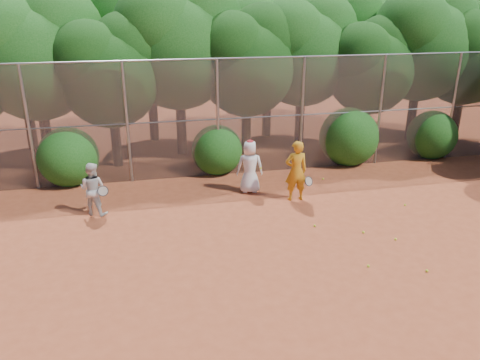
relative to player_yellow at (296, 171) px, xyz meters
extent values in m
plane|color=#963E22|center=(-0.91, -3.30, -0.94)|extent=(80.00, 80.00, 0.00)
cylinder|color=gray|center=(-7.91, 2.70, 1.06)|extent=(0.09, 0.09, 4.00)
cylinder|color=gray|center=(-4.91, 2.70, 1.06)|extent=(0.09, 0.09, 4.00)
cylinder|color=gray|center=(-1.91, 2.70, 1.06)|extent=(0.09, 0.09, 4.00)
cylinder|color=gray|center=(1.09, 2.70, 1.06)|extent=(0.09, 0.09, 4.00)
cylinder|color=gray|center=(4.09, 2.70, 1.06)|extent=(0.09, 0.09, 4.00)
cylinder|color=gray|center=(7.09, 2.70, 1.06)|extent=(0.09, 0.09, 4.00)
cylinder|color=gray|center=(-0.91, 2.70, 3.06)|extent=(20.00, 0.05, 0.05)
cylinder|color=gray|center=(-0.91, 2.70, 1.06)|extent=(20.00, 0.04, 0.04)
cube|color=slate|center=(-0.91, 2.70, 1.06)|extent=(20.00, 0.02, 4.00)
cylinder|color=black|center=(-7.91, 5.20, 0.32)|extent=(0.38, 0.38, 2.52)
sphere|color=#154B12|center=(-7.91, 5.20, 2.79)|extent=(4.03, 4.03, 4.03)
sphere|color=#154B12|center=(-7.11, 5.61, 3.80)|extent=(3.23, 3.23, 3.23)
sphere|color=#154B12|center=(-8.62, 4.90, 3.60)|extent=(3.02, 3.02, 3.02)
cylinder|color=black|center=(-5.41, 4.50, 0.15)|extent=(0.36, 0.36, 2.17)
sphere|color=black|center=(-5.41, 4.50, 2.27)|extent=(3.47, 3.47, 3.47)
sphere|color=black|center=(-4.72, 4.85, 3.14)|extent=(2.78, 2.78, 2.78)
sphere|color=black|center=(-6.02, 4.24, 2.97)|extent=(2.60, 2.60, 2.60)
cylinder|color=black|center=(-2.91, 5.50, 0.39)|extent=(0.39, 0.39, 2.66)
sphere|color=#154B12|center=(-2.91, 5.50, 3.00)|extent=(4.26, 4.26, 4.26)
sphere|color=#154B12|center=(-2.06, 5.93, 4.06)|extent=(3.40, 3.40, 3.40)
sphere|color=#154B12|center=(-3.66, 5.19, 3.85)|extent=(3.19, 3.19, 3.19)
cylinder|color=black|center=(-0.41, 4.90, 0.20)|extent=(0.37, 0.37, 2.27)
sphere|color=black|center=(-0.41, 4.90, 2.43)|extent=(3.64, 3.64, 3.64)
sphere|color=black|center=(0.32, 5.27, 3.34)|extent=(2.91, 2.91, 2.91)
sphere|color=black|center=(-1.05, 4.63, 3.16)|extent=(2.73, 2.73, 2.73)
cylinder|color=black|center=(2.09, 5.70, 0.29)|extent=(0.38, 0.38, 2.45)
sphere|color=#154B12|center=(2.09, 5.70, 2.69)|extent=(3.92, 3.92, 3.92)
sphere|color=#154B12|center=(2.87, 6.10, 3.67)|extent=(3.14, 3.14, 3.14)
sphere|color=#154B12|center=(1.40, 5.41, 3.47)|extent=(2.94, 2.94, 2.94)
cylinder|color=black|center=(4.59, 4.70, 0.11)|extent=(0.36, 0.36, 2.10)
sphere|color=black|center=(4.59, 4.70, 2.17)|extent=(3.36, 3.36, 3.36)
sphere|color=black|center=(5.26, 5.04, 3.01)|extent=(2.69, 2.69, 2.69)
sphere|color=black|center=(4.00, 4.45, 2.84)|extent=(2.52, 2.52, 2.52)
cylinder|color=black|center=(7.09, 5.30, 0.36)|extent=(0.39, 0.39, 2.59)
sphere|color=#154B12|center=(7.09, 5.30, 2.89)|extent=(4.14, 4.14, 4.14)
sphere|color=#154B12|center=(7.92, 5.72, 3.93)|extent=(3.32, 3.32, 3.32)
sphere|color=#154B12|center=(6.36, 4.99, 3.72)|extent=(3.11, 3.11, 3.11)
cylinder|color=black|center=(9.09, 5.00, 0.22)|extent=(0.37, 0.37, 2.31)
sphere|color=black|center=(9.09, 5.00, 2.48)|extent=(3.70, 3.70, 3.70)
sphere|color=black|center=(9.83, 5.37, 3.40)|extent=(2.96, 2.96, 2.96)
sphere|color=black|center=(8.44, 4.73, 3.22)|extent=(2.77, 2.77, 2.77)
cylinder|color=black|center=(-8.91, 7.50, 0.37)|extent=(0.39, 0.39, 2.62)
sphere|color=#154B12|center=(-8.91, 7.50, 2.95)|extent=(4.20, 4.20, 4.20)
sphere|color=#154B12|center=(-8.07, 7.92, 4.00)|extent=(3.36, 3.36, 3.36)
cylinder|color=black|center=(-3.91, 7.70, 0.46)|extent=(0.40, 0.40, 2.80)
sphere|color=#154B12|center=(-3.91, 7.70, 3.20)|extent=(4.48, 4.48, 4.48)
sphere|color=#154B12|center=(-3.02, 8.15, 4.32)|extent=(3.58, 3.58, 3.58)
sphere|color=#154B12|center=(-4.70, 7.37, 4.10)|extent=(3.36, 3.36, 3.36)
cylinder|color=black|center=(1.09, 7.30, 0.32)|extent=(0.38, 0.38, 2.52)
sphere|color=#154B12|center=(1.09, 7.30, 2.79)|extent=(4.03, 4.03, 4.03)
sphere|color=#154B12|center=(1.89, 7.71, 3.80)|extent=(3.23, 3.23, 3.23)
sphere|color=#154B12|center=(0.38, 7.00, 3.60)|extent=(3.02, 3.02, 3.02)
cylinder|color=black|center=(5.59, 7.90, 0.43)|extent=(0.40, 0.40, 2.73)
sphere|color=#154B12|center=(5.59, 7.90, 3.10)|extent=(4.37, 4.37, 4.37)
sphere|color=#154B12|center=(6.46, 8.34, 4.19)|extent=(3.49, 3.49, 3.49)
sphere|color=#154B12|center=(4.82, 7.58, 3.97)|extent=(3.28, 3.28, 3.28)
sphere|color=#154B12|center=(-6.91, 3.00, 0.06)|extent=(2.00, 2.00, 2.00)
sphere|color=#154B12|center=(-1.91, 3.00, -0.04)|extent=(1.80, 1.80, 1.80)
sphere|color=#154B12|center=(3.09, 3.00, 0.16)|extent=(2.20, 2.20, 2.20)
sphere|color=#154B12|center=(6.59, 3.00, 0.01)|extent=(1.90, 1.90, 1.90)
imported|color=#C78317|center=(0.00, 0.00, 0.00)|extent=(0.69, 0.46, 1.88)
torus|color=black|center=(0.35, -0.20, -0.29)|extent=(0.33, 0.24, 0.29)
cylinder|color=black|center=(0.27, -0.01, -0.37)|extent=(0.13, 0.26, 0.14)
imported|color=white|center=(-1.22, 0.92, -0.09)|extent=(0.91, 0.67, 1.70)
ellipsoid|color=#A2171C|center=(-1.22, 0.92, 0.72)|extent=(0.22, 0.22, 0.13)
sphere|color=#CEE329|center=(-0.92, 0.72, -0.09)|extent=(0.07, 0.07, 0.07)
imported|color=silver|center=(-5.96, 0.25, -0.17)|extent=(0.92, 0.84, 1.55)
torus|color=black|center=(-5.66, -0.05, -0.14)|extent=(0.31, 0.17, 0.28)
cylinder|color=black|center=(-5.66, 0.15, -0.24)|extent=(0.04, 0.26, 0.16)
sphere|color=#CEE329|center=(1.04, -2.54, -0.91)|extent=(0.07, 0.07, 0.07)
sphere|color=#CEE329|center=(3.07, -1.17, -0.91)|extent=(0.07, 0.07, 0.07)
sphere|color=#CEE329|center=(1.59, -4.60, -0.91)|extent=(0.07, 0.07, 0.07)
sphere|color=#CEE329|center=(1.67, -3.08, -0.91)|extent=(0.07, 0.07, 0.07)
sphere|color=#CEE329|center=(-0.08, -1.91, -0.91)|extent=(0.07, 0.07, 0.07)
sphere|color=#CEE329|center=(1.50, 1.43, -0.91)|extent=(0.07, 0.07, 0.07)
sphere|color=#CEE329|center=(0.39, -4.13, -0.91)|extent=(0.07, 0.07, 0.07)
camera|label=1|loc=(-4.51, -12.62, 4.80)|focal=35.00mm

